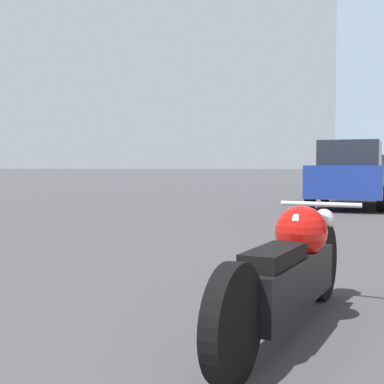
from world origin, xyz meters
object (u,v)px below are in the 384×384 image
at_px(parked_car_white, 365,172).
at_px(parked_car_black, 369,169).
at_px(motorcycle, 291,270).
at_px(parked_car_blue, 350,174).
at_px(parked_car_yellow, 368,169).

xyz_separation_m(parked_car_white, parked_car_black, (-0.15, 21.43, 0.04)).
bearing_deg(parked_car_black, motorcycle, -89.98).
relative_size(parked_car_blue, parked_car_yellow, 1.12).
bearing_deg(motorcycle, parked_car_yellow, 97.81).
height_order(motorcycle, parked_car_black, parked_car_black).
height_order(motorcycle, parked_car_blue, parked_car_blue).
bearing_deg(parked_car_black, parked_car_white, -89.78).
relative_size(parked_car_white, parked_car_yellow, 0.97).
relative_size(motorcycle, parked_car_white, 0.61).
relative_size(motorcycle, parked_car_yellow, 0.60).
relative_size(parked_car_blue, parked_car_black, 1.10).
relative_size(motorcycle, parked_car_black, 0.59).
relative_size(parked_car_white, parked_car_black, 0.96).
distance_m(parked_car_yellow, parked_car_black, 10.48).
distance_m(motorcycle, parked_car_white, 22.15).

